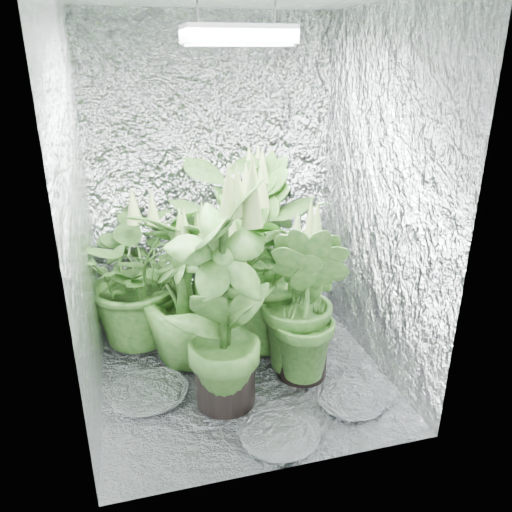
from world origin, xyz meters
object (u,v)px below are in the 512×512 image
Objects in this scene: plant_d at (187,291)px; plant_f at (223,299)px; plant_g at (304,302)px; plant_b at (215,282)px; grow_lamp at (237,35)px; plant_a at (140,273)px; plant_e at (254,261)px; circulation_fan at (313,306)px; plant_c at (250,247)px.

plant_d is 0.49m from plant_f.
plant_g is (0.48, 0.13, -0.15)m from plant_f.
plant_d is at bearing -140.55° from plant_b.
plant_b is at bearing 104.50° from grow_lamp.
plant_a is 1.06m from plant_g.
grow_lamp reaches higher than plant_a.
plant_e is (0.14, 0.25, -1.24)m from grow_lamp.
grow_lamp is 0.49× the size of plant_a.
plant_a is at bearing 117.47° from plant_f.
circulation_fan is (0.74, 0.63, -0.46)m from plant_f.
plant_a is at bearing 162.93° from plant_b.
plant_g is at bearing -63.56° from plant_e.
plant_b is 0.63m from plant_g.
circulation_fan is at bearing 62.40° from plant_g.
plant_d is (-0.28, 0.18, -1.36)m from grow_lamp.
plant_f is at bearing -73.89° from plant_d.
plant_a is 0.83× the size of plant_e.
plant_d is (-0.46, -0.32, -0.11)m from plant_c.
plant_a reaches higher than plant_b.
plant_a is 1.02× the size of plant_d.
plant_g is at bearing -112.79° from circulation_fan.
plant_d is at bearing -163.32° from circulation_fan.
grow_lamp is at bearing -143.49° from circulation_fan.
plant_b is 0.73m from circulation_fan.
plant_c is 3.28× the size of circulation_fan.
plant_b reaches higher than circulation_fan.
plant_f is at bearing -95.90° from plant_b.
plant_a reaches higher than plant_d.
plant_c is 0.60m from circulation_fan.
plant_b is (-0.09, 0.34, -1.39)m from grow_lamp.
plant_g reaches higher than circulation_fan.
plant_b is 0.92× the size of plant_g.
grow_lamp is at bearing -33.13° from plant_d.
plant_d is (0.26, -0.29, -0.02)m from plant_a.
grow_lamp is 1.80m from circulation_fan.
plant_a is 0.72m from plant_c.
plant_a is 0.47m from plant_b.
grow_lamp reaches higher than plant_b.
grow_lamp is 1.44m from plant_b.
plant_g is (0.42, -0.47, 0.04)m from plant_b.
plant_b is at bearing 131.44° from plant_g.
circulation_fan is at bearing 31.70° from grow_lamp.
grow_lamp is 1.40m from plant_g.
plant_f is (0.13, -0.44, 0.15)m from plant_d.
circulation_fan is (0.59, 0.36, -1.67)m from grow_lamp.
plant_e reaches higher than plant_a.
plant_f is (-0.33, -0.77, 0.04)m from plant_c.
grow_lamp reaches higher than circulation_fan.
grow_lamp is 0.49× the size of plant_g.
plant_c is (0.18, 0.51, -1.25)m from grow_lamp.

